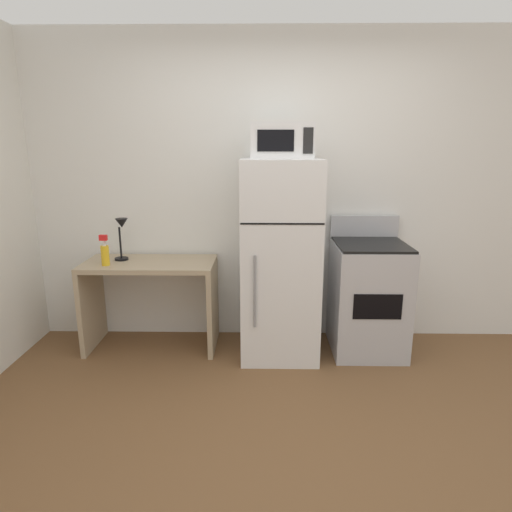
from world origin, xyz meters
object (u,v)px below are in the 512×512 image
object	(u,v)px
desk_lamp	(122,232)
microwave	(282,141)
spray_bottle	(105,253)
refrigerator	(280,259)
desk	(151,289)
oven_range	(368,297)

from	to	relation	value
desk_lamp	microwave	bearing A→B (deg)	-5.67
spray_bottle	refrigerator	xyz separation A→B (m)	(1.39, 0.05, -0.06)
desk_lamp	microwave	xyz separation A→B (m)	(1.30, -0.13, 0.72)
microwave	desk	bearing A→B (deg)	175.23
desk	oven_range	distance (m)	1.81
spray_bottle	oven_range	world-z (taller)	oven_range
desk_lamp	oven_range	xyz separation A→B (m)	(2.03, -0.08, -0.52)
desk_lamp	microwave	distance (m)	1.49
desk	refrigerator	distance (m)	1.11
spray_bottle	refrigerator	bearing A→B (deg)	2.06
refrigerator	microwave	bearing A→B (deg)	-89.69
desk	desk_lamp	world-z (taller)	desk_lamp
desk_lamp	spray_bottle	size ratio (longest dim) A/B	1.42
refrigerator	microwave	xyz separation A→B (m)	(0.00, -0.02, 0.92)
desk_lamp	refrigerator	world-z (taller)	refrigerator
oven_range	refrigerator	bearing A→B (deg)	-177.51
spray_bottle	microwave	bearing A→B (deg)	1.19
spray_bottle	refrigerator	distance (m)	1.39
desk_lamp	refrigerator	bearing A→B (deg)	-4.74
desk_lamp	spray_bottle	xyz separation A→B (m)	(-0.09, -0.16, -0.14)
desk_lamp	spray_bottle	world-z (taller)	desk_lamp
spray_bottle	microwave	world-z (taller)	microwave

